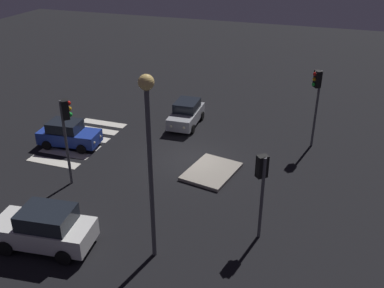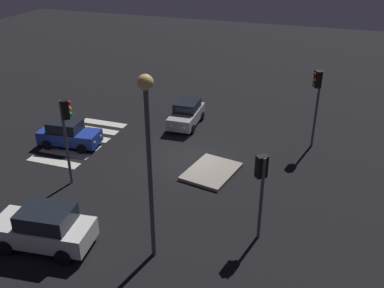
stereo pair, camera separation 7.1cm
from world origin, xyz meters
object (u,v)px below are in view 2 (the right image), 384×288
at_px(traffic_island, 211,172).
at_px(car_white, 44,228).
at_px(street_lamp, 148,140).
at_px(traffic_light_north, 261,177).
at_px(traffic_light_west, 317,90).
at_px(traffic_light_east, 66,121).
at_px(car_blue, 69,134).
at_px(car_silver, 187,114).

distance_m(traffic_island, car_white, 9.32).
bearing_deg(car_white, street_lamp, -174.77).
bearing_deg(traffic_light_north, traffic_light_west, -49.65).
bearing_deg(traffic_island, traffic_light_east, -63.48).
xyz_separation_m(car_blue, street_lamp, (7.31, 8.79, 4.42)).
bearing_deg(car_white, traffic_light_north, -163.20).
bearing_deg(traffic_island, traffic_light_west, 137.01).
relative_size(traffic_island, traffic_light_east, 0.77).
bearing_deg(street_lamp, traffic_light_east, -121.31).
bearing_deg(car_blue, traffic_island, -7.68).
xyz_separation_m(car_blue, traffic_light_west, (-4.73, 13.81, 2.80)).
relative_size(car_silver, traffic_light_east, 0.83).
height_order(traffic_island, traffic_light_north, traffic_light_north).
bearing_deg(traffic_light_west, traffic_light_east, 3.93).
xyz_separation_m(car_blue, traffic_light_east, (3.56, 2.61, 2.68)).
xyz_separation_m(traffic_island, traffic_light_east, (3.24, -6.50, 3.38)).
bearing_deg(car_silver, car_blue, -49.18).
xyz_separation_m(traffic_island, traffic_light_west, (-5.04, 4.70, 3.49)).
xyz_separation_m(car_silver, traffic_light_east, (8.85, -3.05, 2.67)).
bearing_deg(car_silver, traffic_light_west, 83.69).
xyz_separation_m(car_silver, car_white, (13.57, -1.34, 0.09)).
distance_m(car_silver, traffic_light_east, 9.74).
distance_m(car_blue, street_lamp, 12.26).
bearing_deg(traffic_light_east, street_lamp, -72.16).
height_order(traffic_light_east, street_lamp, street_lamp).
distance_m(traffic_island, traffic_light_east, 8.01).
distance_m(car_blue, traffic_light_east, 5.16).
distance_m(traffic_island, car_blue, 9.14).
distance_m(car_blue, traffic_light_north, 13.51).
bearing_deg(street_lamp, car_white, -77.95).
distance_m(traffic_light_west, traffic_light_north, 9.54).
xyz_separation_m(car_silver, traffic_light_west, (0.57, 8.16, 2.79)).
height_order(car_silver, traffic_light_east, traffic_light_east).
relative_size(traffic_island, car_blue, 0.93).
relative_size(traffic_island, car_white, 0.82).
height_order(car_silver, traffic_light_north, traffic_light_north).
xyz_separation_m(traffic_island, car_blue, (-0.31, -9.11, 0.70)).
height_order(car_silver, street_lamp, street_lamp).
xyz_separation_m(car_silver, street_lamp, (12.61, 3.14, 4.40)).
relative_size(car_white, traffic_light_east, 0.94).
relative_size(car_silver, car_blue, 1.00).
xyz_separation_m(car_white, street_lamp, (-0.95, 4.47, 4.31)).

